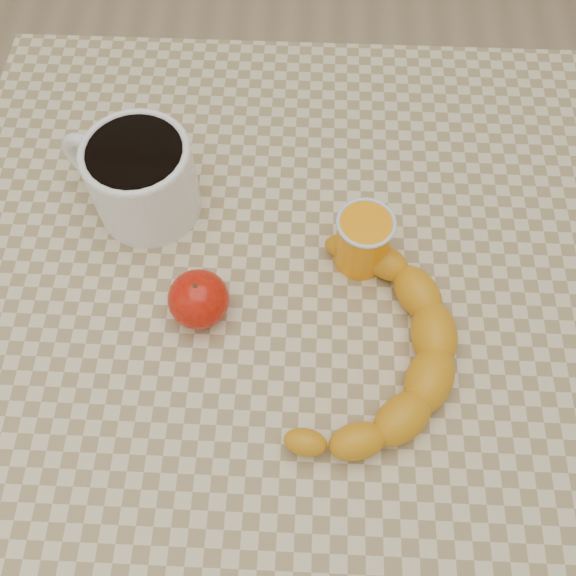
{
  "coord_description": "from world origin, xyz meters",
  "views": [
    {
      "loc": [
        0.01,
        -0.32,
        1.38
      ],
      "look_at": [
        0.0,
        0.0,
        0.77
      ],
      "focal_mm": 40.0,
      "sensor_mm": 36.0,
      "label": 1
    }
  ],
  "objects_px": {
    "table": "(288,329)",
    "coffee_mug": "(139,176)",
    "apple": "(199,299)",
    "banana": "(369,349)",
    "orange_juice_glass": "(363,240)"
  },
  "relations": [
    {
      "from": "coffee_mug",
      "to": "banana",
      "type": "relative_size",
      "value": 0.51
    },
    {
      "from": "coffee_mug",
      "to": "orange_juice_glass",
      "type": "relative_size",
      "value": 2.43
    },
    {
      "from": "table",
      "to": "banana",
      "type": "relative_size",
      "value": 2.28
    },
    {
      "from": "table",
      "to": "coffee_mug",
      "type": "xyz_separation_m",
      "value": [
        -0.17,
        0.12,
        0.14
      ]
    },
    {
      "from": "table",
      "to": "apple",
      "type": "bearing_deg",
      "value": -166.36
    },
    {
      "from": "coffee_mug",
      "to": "apple",
      "type": "bearing_deg",
      "value": -60.5
    },
    {
      "from": "orange_juice_glass",
      "to": "apple",
      "type": "xyz_separation_m",
      "value": [
        -0.17,
        -0.08,
        -0.01
      ]
    },
    {
      "from": "coffee_mug",
      "to": "orange_juice_glass",
      "type": "distance_m",
      "value": 0.26
    },
    {
      "from": "coffee_mug",
      "to": "table",
      "type": "bearing_deg",
      "value": -34.11
    },
    {
      "from": "apple",
      "to": "coffee_mug",
      "type": "bearing_deg",
      "value": 119.5
    },
    {
      "from": "table",
      "to": "coffee_mug",
      "type": "bearing_deg",
      "value": 145.89
    },
    {
      "from": "apple",
      "to": "banana",
      "type": "distance_m",
      "value": 0.18
    },
    {
      "from": "table",
      "to": "banana",
      "type": "bearing_deg",
      "value": -38.99
    },
    {
      "from": "table",
      "to": "apple",
      "type": "height_order",
      "value": "apple"
    },
    {
      "from": "coffee_mug",
      "to": "banana",
      "type": "bearing_deg",
      "value": -35.81
    }
  ]
}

